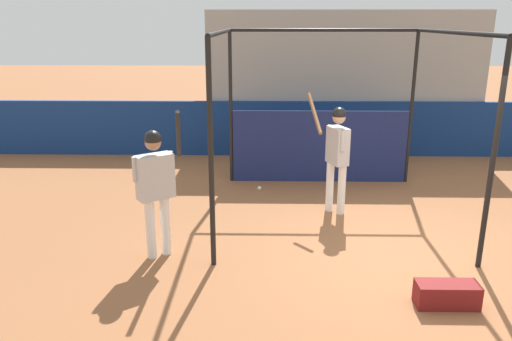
% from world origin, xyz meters
% --- Properties ---
extents(ground_plane, '(60.00, 60.00, 0.00)m').
position_xyz_m(ground_plane, '(0.00, 0.00, 0.00)').
color(ground_plane, '#935B38').
extents(outfield_wall, '(24.00, 0.12, 1.30)m').
position_xyz_m(outfield_wall, '(0.00, 5.44, 0.65)').
color(outfield_wall, navy).
rests_on(outfield_wall, ground).
extents(bleacher_section, '(6.50, 4.00, 3.38)m').
position_xyz_m(bleacher_section, '(0.00, 7.50, 1.68)').
color(bleacher_section, '#9E9E99').
rests_on(bleacher_section, ground).
extents(batting_cage, '(3.57, 3.70, 2.98)m').
position_xyz_m(batting_cage, '(-0.79, 2.79, 1.28)').
color(batting_cage, black).
rests_on(batting_cage, ground).
extents(player_batter, '(0.67, 0.78, 1.96)m').
position_xyz_m(player_batter, '(-0.70, 1.73, 1.09)').
color(player_batter, white).
rests_on(player_batter, ground).
extents(player_waiting, '(0.65, 0.71, 2.03)m').
position_xyz_m(player_waiting, '(-3.31, 0.05, 1.07)').
color(player_waiting, white).
rests_on(player_waiting, ground).
extents(equipment_bag, '(0.70, 0.28, 0.28)m').
position_xyz_m(equipment_bag, '(0.21, -1.15, 0.14)').
color(equipment_bag, maroon).
rests_on(equipment_bag, ground).
extents(baseball, '(0.07, 0.07, 0.07)m').
position_xyz_m(baseball, '(-1.97, 2.85, 0.04)').
color(baseball, white).
rests_on(baseball, ground).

